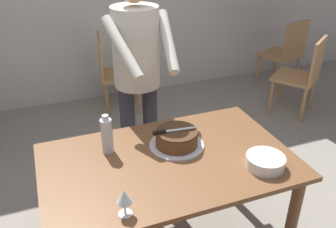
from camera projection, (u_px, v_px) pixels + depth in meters
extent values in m
cube|color=brown|center=(168.00, 162.00, 2.10)|extent=(1.46, 0.91, 0.03)
cylinder|color=brown|center=(291.00, 224.00, 2.17)|extent=(0.07, 0.07, 0.72)
cylinder|color=brown|center=(56.00, 197.00, 2.38)|extent=(0.07, 0.07, 0.72)
cylinder|color=brown|center=(230.00, 157.00, 2.79)|extent=(0.07, 0.07, 0.72)
cylinder|color=silver|center=(177.00, 145.00, 2.22)|extent=(0.34, 0.34, 0.01)
cylinder|color=brown|center=(177.00, 138.00, 2.19)|extent=(0.26, 0.26, 0.09)
cylinder|color=#432A18|center=(177.00, 131.00, 2.17)|extent=(0.25, 0.25, 0.01)
cube|color=silver|center=(180.00, 129.00, 2.17)|extent=(0.20, 0.04, 0.00)
cube|color=black|center=(159.00, 132.00, 2.14)|extent=(0.08, 0.03, 0.02)
cylinder|color=white|center=(265.00, 166.00, 2.03)|extent=(0.22, 0.22, 0.01)
cylinder|color=white|center=(265.00, 164.00, 2.02)|extent=(0.22, 0.22, 0.01)
cylinder|color=white|center=(265.00, 163.00, 2.02)|extent=(0.22, 0.22, 0.01)
cylinder|color=white|center=(265.00, 162.00, 2.01)|extent=(0.22, 0.22, 0.01)
cylinder|color=white|center=(265.00, 160.00, 2.01)|extent=(0.22, 0.22, 0.01)
cylinder|color=white|center=(266.00, 159.00, 2.00)|extent=(0.22, 0.22, 0.01)
cylinder|color=white|center=(266.00, 157.00, 2.00)|extent=(0.22, 0.22, 0.01)
cylinder|color=silver|center=(125.00, 214.00, 1.70)|extent=(0.07, 0.07, 0.00)
cylinder|color=silver|center=(125.00, 208.00, 1.68)|extent=(0.01, 0.01, 0.07)
cone|color=silver|center=(124.00, 196.00, 1.65)|extent=(0.08, 0.08, 0.07)
cylinder|color=silver|center=(107.00, 136.00, 2.11)|extent=(0.07, 0.07, 0.22)
cylinder|color=silver|center=(105.00, 118.00, 2.05)|extent=(0.04, 0.04, 0.03)
cylinder|color=#2D2D38|center=(151.00, 138.00, 2.82)|extent=(0.11, 0.11, 0.95)
cylinder|color=#2D2D38|center=(129.00, 143.00, 2.75)|extent=(0.11, 0.11, 0.95)
cylinder|color=beige|center=(136.00, 47.00, 2.43)|extent=(0.32, 0.32, 0.55)
cylinder|color=beige|center=(168.00, 41.00, 2.31)|extent=(0.13, 0.42, 0.34)
cylinder|color=beige|center=(122.00, 48.00, 2.19)|extent=(0.18, 0.42, 0.34)
cube|color=tan|center=(295.00, 77.00, 4.04)|extent=(0.61, 0.61, 0.04)
cylinder|color=tan|center=(271.00, 97.00, 4.10)|extent=(0.04, 0.04, 0.41)
cylinder|color=tan|center=(281.00, 87.00, 4.37)|extent=(0.04, 0.04, 0.41)
cylinder|color=tan|center=(303.00, 105.00, 3.93)|extent=(0.04, 0.04, 0.41)
cylinder|color=tan|center=(312.00, 94.00, 4.19)|extent=(0.04, 0.04, 0.41)
cube|color=tan|center=(318.00, 60.00, 3.83)|extent=(0.38, 0.28, 0.45)
cube|color=tan|center=(120.00, 75.00, 4.11)|extent=(0.50, 0.50, 0.04)
cylinder|color=tan|center=(135.00, 85.00, 4.41)|extent=(0.04, 0.04, 0.41)
cylinder|color=tan|center=(139.00, 98.00, 4.09)|extent=(0.04, 0.04, 0.41)
cylinder|color=tan|center=(105.00, 88.00, 4.34)|extent=(0.04, 0.04, 0.41)
cylinder|color=tan|center=(107.00, 101.00, 4.02)|extent=(0.04, 0.04, 0.41)
cube|color=tan|center=(100.00, 56.00, 3.95)|extent=(0.09, 0.44, 0.45)
cube|color=tan|center=(280.00, 54.00, 4.75)|extent=(0.55, 0.55, 0.04)
cylinder|color=tan|center=(258.00, 69.00, 4.88)|extent=(0.04, 0.04, 0.41)
cylinder|color=tan|center=(275.00, 64.00, 5.08)|extent=(0.04, 0.04, 0.41)
cylinder|color=tan|center=(280.00, 77.00, 4.63)|extent=(0.04, 0.04, 0.41)
cylinder|color=tan|center=(297.00, 71.00, 4.82)|extent=(0.04, 0.04, 0.41)
cube|color=tan|center=(296.00, 40.00, 4.49)|extent=(0.43, 0.15, 0.45)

